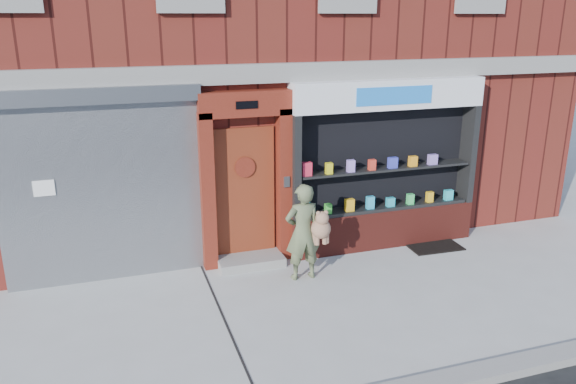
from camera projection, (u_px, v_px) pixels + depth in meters
name	position (u px, v px, depth m)	size (l,w,h in m)	color
ground	(330.00, 305.00, 8.14)	(80.00, 80.00, 0.00)	#9E9E99
building	(230.00, 17.00, 12.37)	(12.00, 8.16, 8.00)	#5C1A15
shutter_bay	(100.00, 175.00, 8.47)	(3.10, 0.30, 3.04)	gray
red_door_bay	(246.00, 180.00, 9.16)	(1.52, 0.58, 2.90)	#5C1A0F
pharmacy_bay	(384.00, 172.00, 9.90)	(3.50, 0.41, 3.00)	maroon
woman	(305.00, 231.00, 8.77)	(0.73, 0.41, 1.57)	#586240
doormat	(433.00, 246.00, 10.22)	(0.95, 0.66, 0.02)	black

